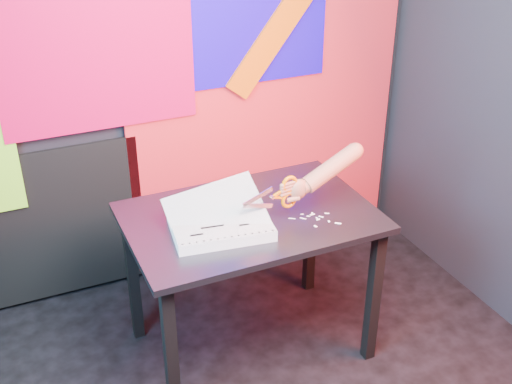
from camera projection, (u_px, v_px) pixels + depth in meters
name	position (u px, v px, depth m)	size (l,w,h in m)	color
room	(279.00, 163.00, 1.92)	(3.01, 3.01, 2.71)	black
backdrop	(164.00, 117.00, 3.31)	(2.88, 0.05, 2.08)	red
work_table	(250.00, 234.00, 2.88)	(1.09, 0.73, 0.75)	black
printout_stack	(220.00, 225.00, 2.71)	(0.45, 0.36, 0.22)	white
scissors	(286.00, 193.00, 2.74)	(0.27, 0.05, 0.15)	silver
hand_forearm	(326.00, 171.00, 2.81)	(0.42, 0.12, 0.19)	brown
paper_clippings	(316.00, 218.00, 2.81)	(0.19, 0.15, 0.00)	white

